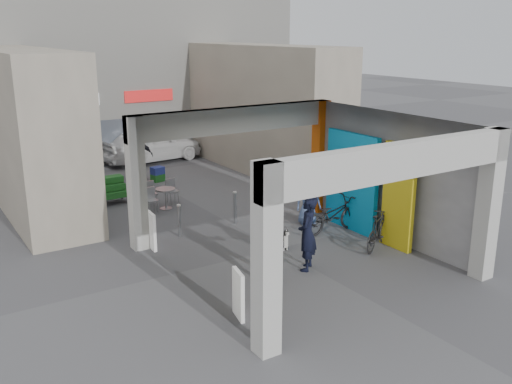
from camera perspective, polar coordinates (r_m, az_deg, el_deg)
ground at (r=15.06m, az=2.09°, el=-5.71°), size 90.00×90.00×0.00m
arcade_canopy at (r=14.05m, az=5.91°, el=2.47°), size 6.40×6.45×6.40m
far_building at (r=26.75m, az=-15.52°, el=12.02°), size 18.00×4.08×8.00m
plaza_bldg_left at (r=19.55m, az=-22.01°, el=5.79°), size 2.00×9.00×5.00m
plaza_bldg_right at (r=22.94m, az=0.73°, el=8.28°), size 2.00×9.00×5.00m
bollard_left at (r=15.90m, az=-7.68°, el=-2.90°), size 0.09×0.09×0.92m
bollard_center at (r=16.86m, az=-2.12°, el=-1.59°), size 0.09×0.09×0.96m
bollard_right at (r=17.59m, az=2.52°, el=-0.81°), size 0.09×0.09×0.98m
advert_board_near at (r=11.47m, az=-1.75°, el=-10.17°), size 0.20×0.55×1.00m
advert_board_far at (r=15.14m, az=-10.40°, el=-3.81°), size 0.13×0.55×1.00m
cafe_set at (r=18.69m, az=-9.62°, el=-0.67°), size 1.33×1.08×0.81m
produce_stand at (r=19.42m, az=-14.55°, el=-0.15°), size 1.32×0.72×0.87m
crate_stack at (r=21.92m, az=-9.81°, el=1.78°), size 0.51×0.43×0.56m
border_collie at (r=14.98m, az=2.70°, el=-4.81°), size 0.23×0.45×0.63m
man_with_dog at (r=13.56m, az=5.16°, el=-4.15°), size 0.78×0.77×1.82m
man_back_turned at (r=13.07m, az=1.78°, el=-4.47°), size 1.19×1.07×1.99m
man_elderly at (r=16.75m, az=5.24°, el=-0.75°), size 0.86×0.69×1.52m
man_crates at (r=22.12m, az=-11.60°, el=3.49°), size 1.11×0.54×1.82m
bicycle_front at (r=16.24m, az=7.63°, el=-2.29°), size 1.96×0.69×1.03m
bicycle_rear at (r=15.29m, az=12.09°, el=-3.79°), size 1.64×1.15×0.97m
white_van at (r=25.26m, az=-10.41°, el=4.69°), size 4.50×2.13×1.49m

